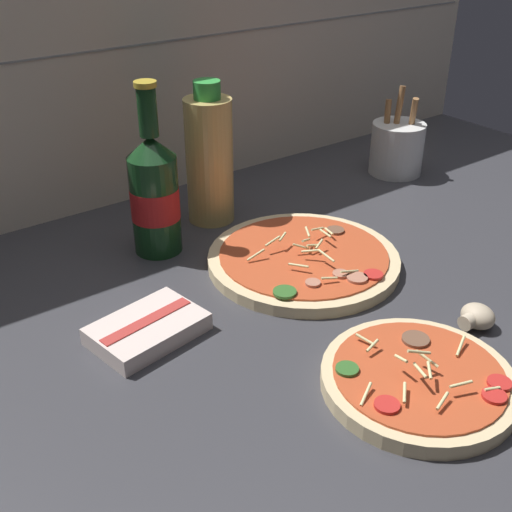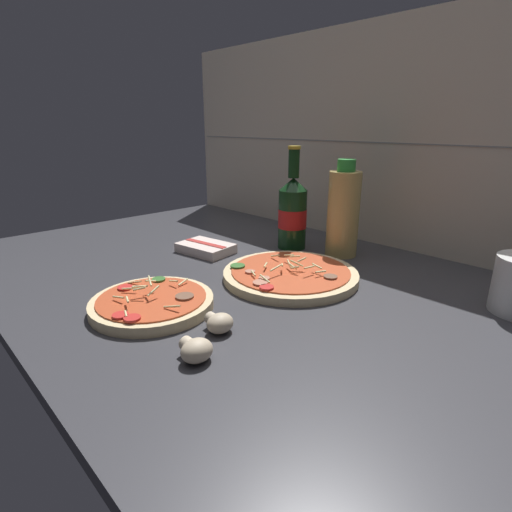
% 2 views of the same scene
% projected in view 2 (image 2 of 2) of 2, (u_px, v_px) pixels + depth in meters
% --- Properties ---
extents(counter_slab, '(1.60, 0.90, 0.03)m').
position_uv_depth(counter_slab, '(266.00, 292.00, 0.84)').
color(counter_slab, '#38383D').
rests_on(counter_slab, ground).
extents(tile_backsplash, '(1.60, 0.01, 0.60)m').
position_uv_depth(tile_backsplash, '(390.00, 143.00, 1.04)').
color(tile_backsplash, beige).
rests_on(tile_backsplash, ground).
extents(pizza_near, '(0.22, 0.22, 0.06)m').
position_uv_depth(pizza_near, '(152.00, 303.00, 0.73)').
color(pizza_near, beige).
rests_on(pizza_near, counter_slab).
extents(pizza_far, '(0.29, 0.29, 0.05)m').
position_uv_depth(pizza_far, '(290.00, 274.00, 0.87)').
color(pizza_far, beige).
rests_on(pizza_far, counter_slab).
extents(beer_bottle, '(0.08, 0.08, 0.27)m').
position_uv_depth(beer_bottle, '(293.00, 212.00, 1.06)').
color(beer_bottle, '#143819').
rests_on(beer_bottle, counter_slab).
extents(oil_bottle, '(0.08, 0.08, 0.24)m').
position_uv_depth(oil_bottle, '(343.00, 212.00, 1.00)').
color(oil_bottle, '#D6B766').
rests_on(oil_bottle, counter_slab).
extents(mushroom_left, '(0.05, 0.05, 0.03)m').
position_uv_depth(mushroom_left, '(219.00, 323.00, 0.65)').
color(mushroom_left, beige).
rests_on(mushroom_left, counter_slab).
extents(mushroom_right, '(0.05, 0.05, 0.03)m').
position_uv_depth(mushroom_right, '(196.00, 350.00, 0.57)').
color(mushroom_right, beige).
rests_on(mushroom_right, counter_slab).
extents(dish_towel, '(0.15, 0.12, 0.03)m').
position_uv_depth(dish_towel, '(206.00, 248.00, 1.05)').
color(dish_towel, beige).
rests_on(dish_towel, counter_slab).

